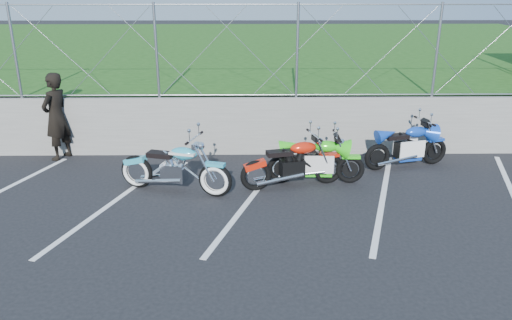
{
  "coord_description": "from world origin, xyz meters",
  "views": [
    {
      "loc": [
        -0.03,
        -7.28,
        3.69
      ],
      "look_at": [
        0.09,
        1.3,
        0.62
      ],
      "focal_mm": 35.0,
      "sensor_mm": 36.0,
      "label": 1
    }
  ],
  "objects_px": {
    "naked_orange": "(294,165)",
    "person_standing": "(56,117)",
    "sportbike_green": "(317,162)",
    "sportbike_blue": "(408,148)",
    "cruiser_turquoise": "(176,170)"
  },
  "relations": [
    {
      "from": "naked_orange",
      "to": "person_standing",
      "type": "distance_m",
      "value": 5.31
    },
    {
      "from": "sportbike_blue",
      "to": "person_standing",
      "type": "height_order",
      "value": "person_standing"
    },
    {
      "from": "naked_orange",
      "to": "sportbike_green",
      "type": "distance_m",
      "value": 0.5
    },
    {
      "from": "cruiser_turquoise",
      "to": "sportbike_blue",
      "type": "xyz_separation_m",
      "value": [
        4.66,
        1.27,
        -0.01
      ]
    },
    {
      "from": "sportbike_green",
      "to": "person_standing",
      "type": "distance_m",
      "value": 5.7
    },
    {
      "from": "sportbike_blue",
      "to": "person_standing",
      "type": "bearing_deg",
      "value": 160.17
    },
    {
      "from": "cruiser_turquoise",
      "to": "sportbike_green",
      "type": "distance_m",
      "value": 2.69
    },
    {
      "from": "naked_orange",
      "to": "sportbike_blue",
      "type": "height_order",
      "value": "naked_orange"
    },
    {
      "from": "naked_orange",
      "to": "sportbike_blue",
      "type": "bearing_deg",
      "value": 9.5
    },
    {
      "from": "cruiser_turquoise",
      "to": "sportbike_green",
      "type": "relative_size",
      "value": 1.14
    },
    {
      "from": "cruiser_turquoise",
      "to": "sportbike_blue",
      "type": "bearing_deg",
      "value": 31.93
    },
    {
      "from": "sportbike_green",
      "to": "person_standing",
      "type": "relative_size",
      "value": 0.99
    },
    {
      "from": "naked_orange",
      "to": "sportbike_blue",
      "type": "distance_m",
      "value": 2.68
    },
    {
      "from": "sportbike_green",
      "to": "sportbike_blue",
      "type": "height_order",
      "value": "sportbike_blue"
    },
    {
      "from": "naked_orange",
      "to": "person_standing",
      "type": "height_order",
      "value": "person_standing"
    }
  ]
}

